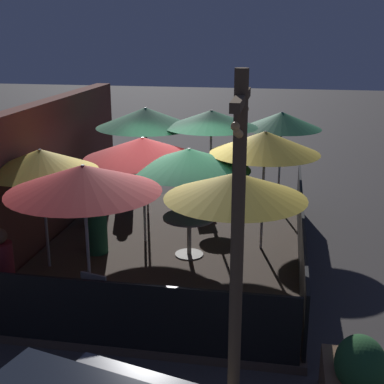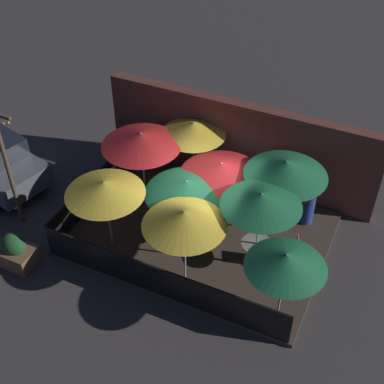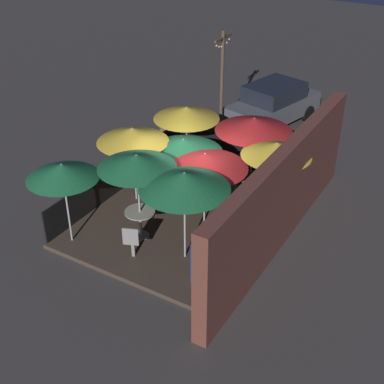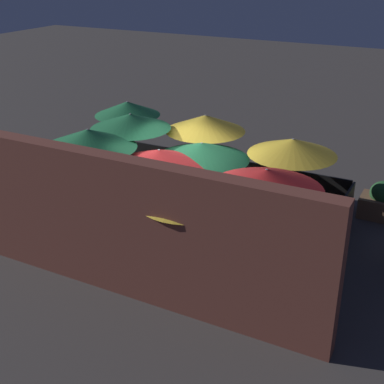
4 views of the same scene
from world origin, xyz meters
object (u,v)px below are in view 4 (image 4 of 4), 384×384
object	(u,v)px
patio_umbrella_3	(266,179)
patio_umbrella_4	(293,147)
patio_umbrella_5	(88,139)
patio_umbrella_6	(189,192)
patio_umbrella_2	(127,108)
patron_0	(258,276)
patio_umbrella_0	(130,121)
dining_table_0	(133,183)
patio_umbrella_7	(159,159)
planter_box	(383,202)
patron_2	(172,233)
patio_umbrella_8	(205,123)
patio_chair_1	(96,239)
patron_1	(54,213)
patio_chair_0	(98,184)
patio_chair_2	(305,245)
patio_umbrella_1	(202,151)
dining_table_1	(201,200)

from	to	relation	value
patio_umbrella_3	patio_umbrella_4	size ratio (longest dim) A/B	1.08
patio_umbrella_5	patio_umbrella_6	size ratio (longest dim) A/B	1.13
patio_umbrella_2	patron_0	size ratio (longest dim) A/B	1.80
patio_umbrella_0	patio_umbrella_5	distance (m)	1.48
patron_0	dining_table_0	bearing A→B (deg)	-151.74
patio_umbrella_2	patio_umbrella_5	xyz separation A→B (m)	(-0.93, 2.93, 0.13)
patio_umbrella_7	dining_table_0	size ratio (longest dim) A/B	2.85
patio_umbrella_3	planter_box	bearing A→B (deg)	-115.07
patio_umbrella_3	patron_0	xyz separation A→B (m)	(-0.38, 1.21, -1.41)
patio_umbrella_7	patron_2	bearing A→B (deg)	134.03
patio_umbrella_3	patron_0	world-z (taller)	patio_umbrella_3
patio_umbrella_8	patio_chair_1	size ratio (longest dim) A/B	2.49
patio_umbrella_6	patron_1	bearing A→B (deg)	-4.62
patio_chair_1	patio_chair_0	bearing A→B (deg)	18.91
patio_umbrella_3	patio_umbrella_8	world-z (taller)	patio_umbrella_8
patio_umbrella_4	patio_chair_2	distance (m)	2.47
patio_umbrella_1	patio_umbrella_6	size ratio (longest dim) A/B	1.04
dining_table_1	patio_chair_1	bearing A→B (deg)	65.07
patio_umbrella_7	patio_chair_0	size ratio (longest dim) A/B	2.38
patio_umbrella_3	patron_1	bearing A→B (deg)	10.48
patio_chair_2	patio_umbrella_5	bearing A→B (deg)	22.07
patio_chair_2	patron_1	distance (m)	5.68
dining_table_1	patron_2	size ratio (longest dim) A/B	0.71
patio_chair_0	patron_1	distance (m)	1.83
patio_umbrella_3	patio_umbrella_8	bearing A→B (deg)	-44.43
patio_umbrella_7	dining_table_0	xyz separation A→B (m)	(1.47, -1.10, -1.29)
dining_table_0	patron_0	distance (m)	5.06
patio_chair_1	patron_0	xyz separation A→B (m)	(-3.57, -0.15, 0.08)
patio_umbrella_6	patron_0	distance (m)	2.00
patio_umbrella_1	dining_table_0	size ratio (longest dim) A/B	2.77
patio_umbrella_1	patio_umbrella_8	size ratio (longest dim) A/B	0.97
patio_umbrella_0	patio_umbrella_7	size ratio (longest dim) A/B	1.07
patio_umbrella_3	dining_table_1	bearing A→B (deg)	-30.92
patio_umbrella_2	patio_umbrella_3	distance (m)	5.80
patio_umbrella_8	patio_chair_0	world-z (taller)	patio_umbrella_8
patio_umbrella_0	patio_chair_1	distance (m)	3.30
patio_umbrella_4	patron_2	xyz separation A→B (m)	(1.64, 2.74, -1.33)
patio_umbrella_0	patio_umbrella_1	world-z (taller)	patio_umbrella_0
patio_chair_2	patron_2	world-z (taller)	patron_2
patio_umbrella_4	patio_chair_1	size ratio (longest dim) A/B	2.31
patron_0	patron_2	size ratio (longest dim) A/B	0.93
patio_umbrella_6	patio_chair_1	xyz separation A→B (m)	(2.12, 0.19, -1.45)
patio_umbrella_5	patio_chair_2	distance (m)	5.27
patio_chair_0	patron_1	bearing A→B (deg)	-108.86
patio_umbrella_4	dining_table_1	size ratio (longest dim) A/B	2.20
patio_umbrella_1	patio_umbrella_6	distance (m)	2.55
patio_umbrella_0	patio_chair_0	world-z (taller)	patio_umbrella_0
patio_chair_1	patio_umbrella_3	bearing A→B (deg)	-83.81
patio_umbrella_3	patron_0	distance (m)	1.90
patron_0	patron_1	bearing A→B (deg)	-125.56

